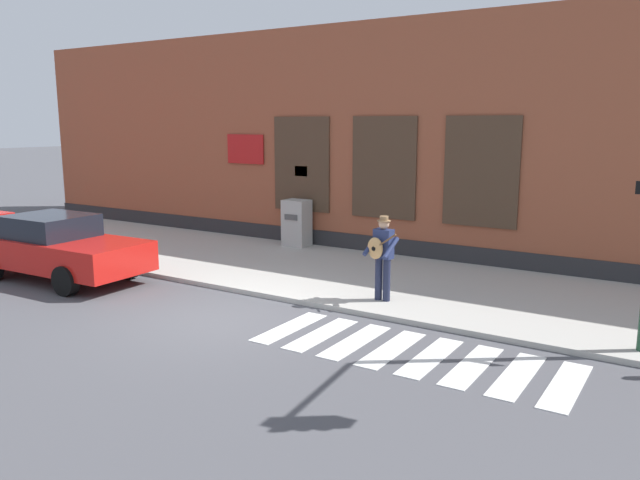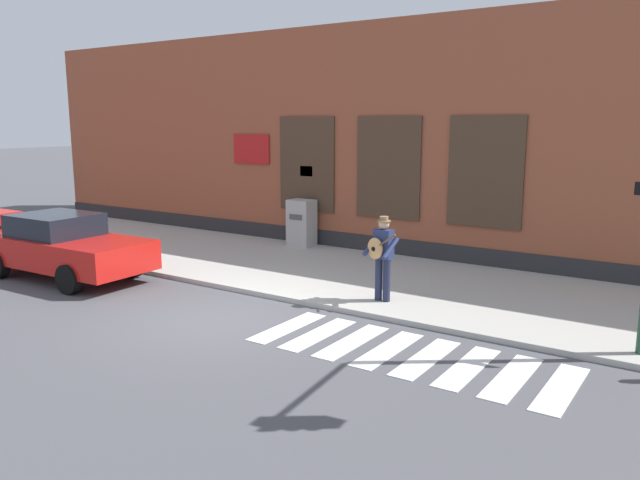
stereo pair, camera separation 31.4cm
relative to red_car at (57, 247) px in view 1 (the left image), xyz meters
The scene contains 7 objects.
ground_plane 5.44m from the red_car, ahead, with size 160.00×160.00×0.00m, color #4C4C51.
sidewalk 6.65m from the red_car, 35.60° to the left, with size 28.00×5.13×0.11m.
building_backdrop 10.27m from the red_car, 57.41° to the left, with size 28.00×4.06×6.36m.
crosswalk 9.15m from the red_car, ahead, with size 5.20×1.90×0.01m.
red_car is the anchor object (origin of this frame).
busker 7.79m from the red_car, 16.01° to the left, with size 0.72×0.57×1.74m.
utility_box 6.59m from the red_car, 64.96° to the left, with size 0.73×0.59×1.36m.
Camera 1 is at (7.61, -8.65, 3.68)m, focal length 35.00 mm.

